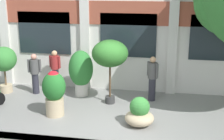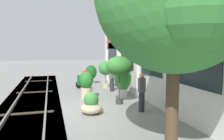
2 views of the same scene
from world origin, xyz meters
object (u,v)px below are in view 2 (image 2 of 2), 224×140
(potted_plant_ribbed_drum, at_px, (91,73))
(potted_plant_tall_urn, at_px, (106,69))
(potted_plant_terracotta_small, at_px, (119,67))
(resident_by_doorway, at_px, (112,78))
(resident_watching_tracks, at_px, (142,91))
(scooter_near_curb, at_px, (84,83))
(resident_near_plants, at_px, (123,78))
(potted_plant_wide_bowl, at_px, (91,105))
(potted_plant_fluted_column, at_px, (86,83))
(potted_plant_stone_basin, at_px, (123,79))

(potted_plant_ribbed_drum, relative_size, potted_plant_tall_urn, 0.76)
(potted_plant_terracotta_small, height_order, resident_by_doorway, potted_plant_terracotta_small)
(resident_watching_tracks, bearing_deg, potted_plant_ribbed_drum, -43.28)
(potted_plant_ribbed_drum, bearing_deg, resident_by_doorway, 12.75)
(potted_plant_tall_urn, height_order, scooter_near_curb, potted_plant_tall_urn)
(resident_watching_tracks, distance_m, resident_near_plants, 3.94)
(potted_plant_tall_urn, height_order, potted_plant_wide_bowl, potted_plant_tall_urn)
(potted_plant_tall_urn, relative_size, resident_near_plants, 1.13)
(potted_plant_fluted_column, relative_size, resident_near_plants, 0.93)
(potted_plant_tall_urn, relative_size, resident_watching_tracks, 1.11)
(potted_plant_ribbed_drum, xyz_separation_m, resident_watching_tracks, (7.78, 0.77, 0.09))
(potted_plant_wide_bowl, bearing_deg, resident_by_doorway, 153.90)
(potted_plant_ribbed_drum, bearing_deg, scooter_near_curb, -22.65)
(potted_plant_stone_basin, height_order, potted_plant_terracotta_small, potted_plant_terracotta_small)
(resident_by_doorway, bearing_deg, potted_plant_fluted_column, 26.81)
(potted_plant_ribbed_drum, relative_size, scooter_near_curb, 1.17)
(potted_plant_tall_urn, relative_size, resident_by_doorway, 1.16)
(potted_plant_stone_basin, bearing_deg, potted_plant_ribbed_drum, -170.66)
(potted_plant_ribbed_drum, height_order, scooter_near_curb, potted_plant_ribbed_drum)
(potted_plant_tall_urn, xyz_separation_m, resident_near_plants, (1.85, 0.63, -0.40))
(potted_plant_tall_urn, bearing_deg, potted_plant_stone_basin, 3.44)
(resident_near_plants, bearing_deg, potted_plant_ribbed_drum, -55.48)
(scooter_near_curb, bearing_deg, potted_plant_terracotta_small, 161.60)
(scooter_near_curb, distance_m, resident_watching_tracks, 5.93)
(potted_plant_ribbed_drum, bearing_deg, resident_near_plants, 18.29)
(potted_plant_tall_urn, distance_m, potted_plant_terracotta_small, 4.33)
(potted_plant_terracotta_small, bearing_deg, resident_watching_tracks, 19.71)
(potted_plant_fluted_column, relative_size, scooter_near_curb, 1.26)
(potted_plant_tall_urn, distance_m, resident_watching_tracks, 5.77)
(potted_plant_ribbed_drum, bearing_deg, potted_plant_fluted_column, -13.38)
(potted_plant_tall_urn, distance_m, scooter_near_curb, 1.74)
(scooter_near_curb, relative_size, resident_near_plants, 0.74)
(resident_watching_tracks, bearing_deg, scooter_near_curb, -32.78)
(potted_plant_tall_urn, distance_m, resident_near_plants, 1.99)
(potted_plant_tall_urn, bearing_deg, resident_watching_tracks, 1.19)
(resident_near_plants, bearing_deg, potted_plant_terracotta_small, 83.05)
(potted_plant_terracotta_small, height_order, scooter_near_curb, potted_plant_terracotta_small)
(resident_by_doorway, distance_m, resident_watching_tracks, 4.54)
(potted_plant_tall_urn, relative_size, scooter_near_curb, 1.53)
(scooter_near_curb, distance_m, resident_by_doorway, 2.02)
(potted_plant_ribbed_drum, xyz_separation_m, resident_near_plants, (3.88, 1.28, 0.07))
(resident_near_plants, bearing_deg, resident_watching_tracks, 98.77)
(scooter_near_curb, xyz_separation_m, resident_by_doorway, (1.14, 1.61, 0.41))
(scooter_near_curb, xyz_separation_m, resident_watching_tracks, (5.68, 1.65, 0.46))
(potted_plant_stone_basin, height_order, potted_plant_wide_bowl, potted_plant_stone_basin)
(potted_plant_wide_bowl, bearing_deg, resident_near_plants, 144.04)
(potted_plant_fluted_column, relative_size, resident_by_doorway, 0.96)
(potted_plant_terracotta_small, xyz_separation_m, resident_watching_tracks, (1.48, 0.53, -0.92))
(scooter_near_curb, bearing_deg, potted_plant_wide_bowl, 141.61)
(potted_plant_ribbed_drum, relative_size, potted_plant_wide_bowl, 1.56)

